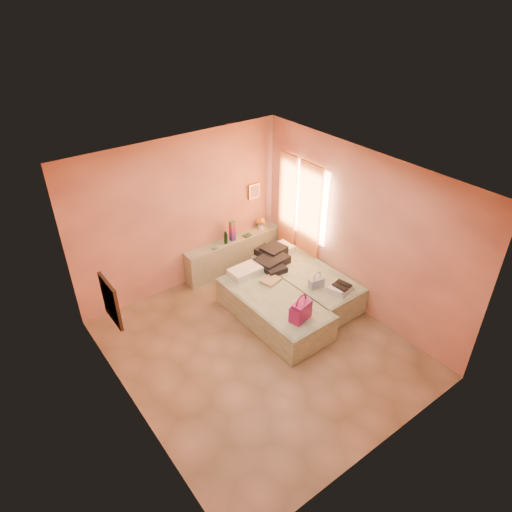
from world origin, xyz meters
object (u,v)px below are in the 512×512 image
(water_bottle, at_px, (226,238))
(towel_stack, at_px, (341,288))
(green_book, at_px, (247,235))
(flower_vase, at_px, (261,222))
(headboard_ledge, at_px, (234,254))
(bed_left, at_px, (274,308))
(magenta_handbag, at_px, (301,311))
(bed_right, at_px, (306,284))
(blue_handbag, at_px, (316,283))

(water_bottle, bearing_deg, towel_stack, -69.81)
(green_book, distance_m, flower_vase, 0.42)
(water_bottle, xyz_separation_m, flower_vase, (0.88, 0.06, 0.02))
(headboard_ledge, relative_size, flower_vase, 7.48)
(water_bottle, bearing_deg, flower_vase, 4.06)
(headboard_ledge, height_order, bed_left, headboard_ledge)
(flower_vase, xyz_separation_m, towel_stack, (-0.07, -2.27, -0.24))
(water_bottle, distance_m, magenta_handbag, 2.35)
(green_book, distance_m, towel_stack, 2.21)
(bed_left, bearing_deg, headboard_ledge, 76.42)
(bed_right, distance_m, magenta_handbag, 1.35)
(green_book, distance_m, magenta_handbag, 2.42)
(headboard_ledge, bearing_deg, water_bottle, -170.03)
(blue_handbag, bearing_deg, green_book, 101.31)
(bed_right, height_order, flower_vase, flower_vase)
(headboard_ledge, xyz_separation_m, towel_stack, (0.61, -2.24, 0.23))
(green_book, bearing_deg, bed_right, -85.69)
(flower_vase, relative_size, towel_stack, 0.78)
(flower_vase, bearing_deg, bed_left, -121.34)
(towel_stack, bearing_deg, bed_left, 151.25)
(green_book, relative_size, towel_stack, 0.45)
(water_bottle, relative_size, towel_stack, 0.68)
(bed_left, height_order, blue_handbag, blue_handbag)
(headboard_ledge, height_order, blue_handbag, blue_handbag)
(blue_handbag, relative_size, towel_stack, 0.74)
(magenta_handbag, height_order, towel_stack, magenta_handbag)
(bed_left, bearing_deg, water_bottle, 82.93)
(bed_left, height_order, flower_vase, flower_vase)
(headboard_ledge, distance_m, towel_stack, 2.33)
(bed_right, xyz_separation_m, blue_handbag, (-0.17, -0.42, 0.33))
(blue_handbag, bearing_deg, magenta_handbag, -140.00)
(green_book, xyz_separation_m, flower_vase, (0.39, 0.08, 0.12))
(bed_left, relative_size, water_bottle, 8.37)
(bed_right, bearing_deg, magenta_handbag, -137.71)
(magenta_handbag, bearing_deg, bed_left, 74.28)
(water_bottle, distance_m, towel_stack, 2.36)
(green_book, relative_size, magenta_handbag, 0.45)
(headboard_ledge, height_order, magenta_handbag, magenta_handbag)
(water_bottle, bearing_deg, blue_handbag, -73.43)
(flower_vase, relative_size, blue_handbag, 1.06)
(bed_left, bearing_deg, towel_stack, -29.89)
(magenta_handbag, height_order, blue_handbag, magenta_handbag)
(towel_stack, bearing_deg, flower_vase, 88.27)
(headboard_ledge, relative_size, towel_stack, 5.86)
(bed_left, bearing_deg, magenta_handbag, -93.71)
(water_bottle, bearing_deg, bed_right, -63.54)
(headboard_ledge, relative_size, bed_right, 1.02)
(headboard_ledge, relative_size, bed_left, 1.02)
(water_bottle, height_order, blue_handbag, water_bottle)
(headboard_ledge, xyz_separation_m, green_book, (0.28, -0.05, 0.34))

